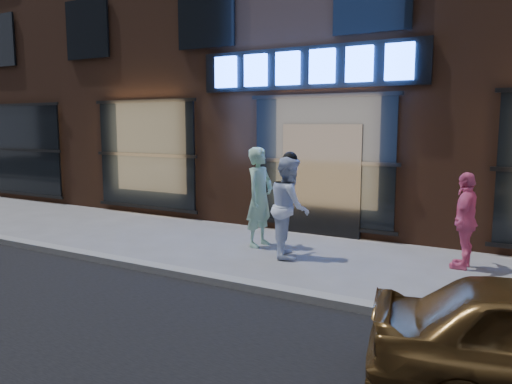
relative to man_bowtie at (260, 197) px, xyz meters
The scene contains 6 objects.
ground 2.68m from the man_bowtie, 74.53° to the right, with size 90.00×90.00×0.00m, color slate.
curb 2.65m from the man_bowtie, 74.53° to the right, with size 60.00×0.25×0.12m, color gray.
storefront_building 7.00m from the man_bowtie, 83.24° to the left, with size 30.20×8.28×10.30m.
man_bowtie is the anchor object (origin of this frame).
man_cap 0.94m from the man_bowtie, 25.29° to the right, with size 0.89×0.69×1.83m, color white.
passerby 3.76m from the man_bowtie, ahead, with size 0.95×0.40×1.62m, color pink.
Camera 1 is at (4.10, -6.06, 2.40)m, focal length 35.00 mm.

